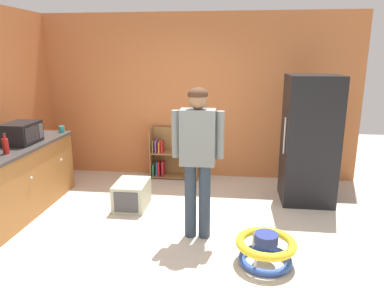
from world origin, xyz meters
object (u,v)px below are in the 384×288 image
(microwave, at_px, (21,133))
(bookshelf, at_px, (172,156))
(banana_bunch, at_px, (24,136))
(kitchen_counter, at_px, (9,185))
(refrigerator, at_px, (309,140))
(baby_walker, at_px, (266,249))
(ketchup_bottle, at_px, (5,146))
(teal_cup, at_px, (62,129))
(standing_person, at_px, (198,150))
(pet_carrier, at_px, (132,195))

(microwave, bearing_deg, bookshelf, 39.72)
(bookshelf, height_order, banana_bunch, banana_bunch)
(kitchen_counter, bearing_deg, microwave, 86.81)
(microwave, bearing_deg, banana_bunch, 117.30)
(bookshelf, relative_size, microwave, 1.77)
(refrigerator, height_order, bookshelf, refrigerator)
(baby_walker, relative_size, ketchup_bottle, 2.46)
(bookshelf, distance_m, microwave, 2.36)
(bookshelf, distance_m, banana_bunch, 2.28)
(microwave, relative_size, ketchup_bottle, 1.95)
(refrigerator, bearing_deg, teal_cup, 179.42)
(bookshelf, bearing_deg, banana_bunch, -149.73)
(kitchen_counter, xyz_separation_m, teal_cup, (0.21, 1.08, 0.50))
(standing_person, relative_size, pet_carrier, 3.10)
(bookshelf, height_order, standing_person, standing_person)
(bookshelf, relative_size, ketchup_bottle, 3.46)
(refrigerator, distance_m, ketchup_bottle, 3.90)
(kitchen_counter, bearing_deg, refrigerator, 15.25)
(baby_walker, bearing_deg, refrigerator, 67.58)
(pet_carrier, bearing_deg, baby_walker, -34.29)
(bookshelf, bearing_deg, standing_person, -72.08)
(standing_person, height_order, teal_cup, standing_person)
(bookshelf, xyz_separation_m, teal_cup, (-1.55, -0.72, 0.58))
(standing_person, bearing_deg, refrigerator, 40.67)
(bookshelf, relative_size, banana_bunch, 5.37)
(refrigerator, height_order, ketchup_bottle, refrigerator)
(standing_person, relative_size, ketchup_bottle, 6.95)
(baby_walker, height_order, banana_bunch, banana_bunch)
(kitchen_counter, relative_size, ketchup_bottle, 9.73)
(refrigerator, relative_size, bookshelf, 2.09)
(pet_carrier, distance_m, teal_cup, 1.55)
(microwave, bearing_deg, standing_person, -12.92)
(kitchen_counter, relative_size, teal_cup, 25.19)
(ketchup_bottle, bearing_deg, refrigerator, 17.50)
(kitchen_counter, relative_size, banana_bunch, 15.12)
(ketchup_bottle, bearing_deg, pet_carrier, 26.04)
(refrigerator, xyz_separation_m, standing_person, (-1.43, -1.23, 0.14))
(pet_carrier, distance_m, microwave, 1.66)
(bookshelf, bearing_deg, pet_carrier, -104.32)
(refrigerator, distance_m, banana_bunch, 4.01)
(microwave, xyz_separation_m, banana_bunch, (-0.17, 0.33, -0.11))
(teal_cup, bearing_deg, pet_carrier, -25.06)
(banana_bunch, xyz_separation_m, ketchup_bottle, (0.27, -0.82, 0.07))
(kitchen_counter, distance_m, banana_bunch, 0.85)
(kitchen_counter, relative_size, standing_person, 1.40)
(baby_walker, relative_size, banana_bunch, 3.82)
(refrigerator, xyz_separation_m, baby_walker, (-0.70, -1.70, -0.73))
(ketchup_bottle, bearing_deg, baby_walker, -9.84)
(bookshelf, bearing_deg, kitchen_counter, -134.24)
(pet_carrier, bearing_deg, refrigerator, 12.45)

